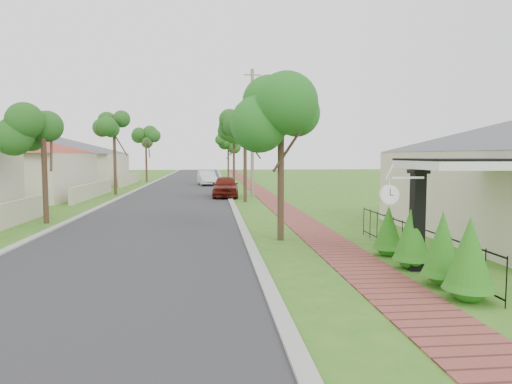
{
  "coord_description": "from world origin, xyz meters",
  "views": [
    {
      "loc": [
        -0.55,
        -11.82,
        2.86
      ],
      "look_at": [
        1.09,
        4.96,
        1.5
      ],
      "focal_mm": 32.0,
      "sensor_mm": 36.0,
      "label": 1
    }
  ],
  "objects_px": {
    "parked_car_white": "(207,178)",
    "near_tree": "(281,119)",
    "utility_pole": "(252,132)",
    "porch_post": "(417,225)",
    "station_clock": "(390,194)",
    "parked_car_red": "(226,187)"
  },
  "relations": [
    {
      "from": "porch_post",
      "to": "parked_car_red",
      "type": "height_order",
      "value": "porch_post"
    },
    {
      "from": "near_tree",
      "to": "utility_pole",
      "type": "relative_size",
      "value": 0.58
    },
    {
      "from": "utility_pole",
      "to": "station_clock",
      "type": "bearing_deg",
      "value": -86.31
    },
    {
      "from": "parked_car_white",
      "to": "near_tree",
      "type": "distance_m",
      "value": 29.17
    },
    {
      "from": "parked_car_red",
      "to": "station_clock",
      "type": "height_order",
      "value": "station_clock"
    },
    {
      "from": "porch_post",
      "to": "station_clock",
      "type": "distance_m",
      "value": 1.27
    },
    {
      "from": "parked_car_red",
      "to": "station_clock",
      "type": "distance_m",
      "value": 21.05
    },
    {
      "from": "station_clock",
      "to": "parked_car_white",
      "type": "bearing_deg",
      "value": 97.95
    },
    {
      "from": "porch_post",
      "to": "parked_car_white",
      "type": "relative_size",
      "value": 0.6
    },
    {
      "from": "station_clock",
      "to": "parked_car_red",
      "type": "bearing_deg",
      "value": 98.98
    },
    {
      "from": "parked_car_red",
      "to": "parked_car_white",
      "type": "relative_size",
      "value": 1.01
    },
    {
      "from": "parked_car_red",
      "to": "near_tree",
      "type": "distance_m",
      "value": 16.5
    },
    {
      "from": "near_tree",
      "to": "station_clock",
      "type": "distance_m",
      "value": 5.47
    },
    {
      "from": "parked_car_white",
      "to": "station_clock",
      "type": "distance_m",
      "value": 33.86
    },
    {
      "from": "parked_car_white",
      "to": "porch_post",
      "type": "bearing_deg",
      "value": -87.91
    },
    {
      "from": "utility_pole",
      "to": "porch_post",
      "type": "bearing_deg",
      "value": -83.88
    },
    {
      "from": "parked_car_red",
      "to": "station_clock",
      "type": "xyz_separation_m",
      "value": [
        3.28,
        -20.76,
        1.22
      ]
    },
    {
      "from": "porch_post",
      "to": "parked_car_white",
      "type": "bearing_deg",
      "value": 99.52
    },
    {
      "from": "utility_pole",
      "to": "station_clock",
      "type": "height_order",
      "value": "utility_pole"
    },
    {
      "from": "parked_car_white",
      "to": "near_tree",
      "type": "xyz_separation_m",
      "value": [
        2.76,
        -28.85,
        3.37
      ]
    },
    {
      "from": "parked_car_red",
      "to": "near_tree",
      "type": "relative_size",
      "value": 0.84
    },
    {
      "from": "porch_post",
      "to": "utility_pole",
      "type": "bearing_deg",
      "value": 96.12
    }
  ]
}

